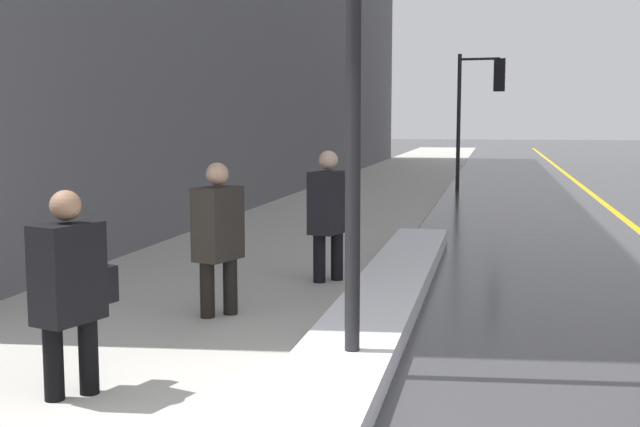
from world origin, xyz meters
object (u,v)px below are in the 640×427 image
(pedestrian_with_shoulder_bag, at_px, (70,284))
(traffic_light_near, at_px, (484,92))
(pedestrian_nearside, at_px, (218,232))
(pedestrian_trailing, at_px, (328,210))

(pedestrian_with_shoulder_bag, bearing_deg, traffic_light_near, -171.30)
(pedestrian_nearside, height_order, pedestrian_trailing, pedestrian_trailing)
(traffic_light_near, xyz_separation_m, pedestrian_trailing, (-1.65, -13.34, -1.87))
(traffic_light_near, distance_m, pedestrian_with_shoulder_bag, 18.16)
(pedestrian_with_shoulder_bag, xyz_separation_m, pedestrian_nearside, (0.23, 2.54, 0.04))
(traffic_light_near, height_order, pedestrian_trailing, traffic_light_near)
(pedestrian_with_shoulder_bag, height_order, pedestrian_trailing, pedestrian_trailing)
(pedestrian_trailing, bearing_deg, pedestrian_nearside, -3.27)
(pedestrian_nearside, xyz_separation_m, pedestrian_trailing, (0.74, 1.99, 0.03))
(traffic_light_near, relative_size, pedestrian_with_shoulder_bag, 2.52)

